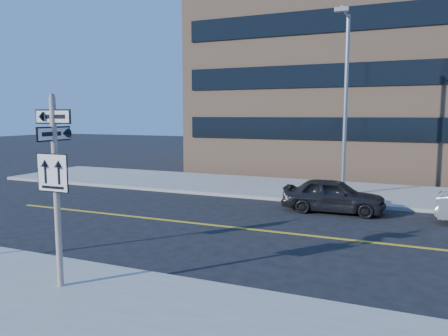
% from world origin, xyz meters
% --- Properties ---
extents(ground, '(120.00, 120.00, 0.00)m').
position_xyz_m(ground, '(0.00, 0.00, 0.00)').
color(ground, black).
rests_on(ground, ground).
extents(sign_pole, '(0.92, 0.92, 4.06)m').
position_xyz_m(sign_pole, '(0.00, -2.51, 2.44)').
color(sign_pole, silver).
rests_on(sign_pole, near_sidewalk).
extents(parked_car_a, '(1.69, 3.95, 1.33)m').
position_xyz_m(parked_car_a, '(4.09, 7.70, 0.67)').
color(parked_car_a, black).
rests_on(parked_car_a, ground).
extents(streetlight_a, '(0.55, 2.25, 8.00)m').
position_xyz_m(streetlight_a, '(4.00, 10.76, 4.76)').
color(streetlight_a, gray).
rests_on(streetlight_a, far_sidewalk).
extents(building_brick, '(18.00, 18.00, 18.00)m').
position_xyz_m(building_brick, '(2.00, 25.00, 9.00)').
color(building_brick, '#A67D5C').
rests_on(building_brick, ground).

